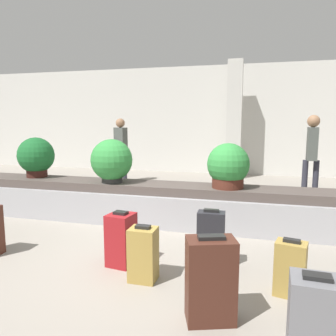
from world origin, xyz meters
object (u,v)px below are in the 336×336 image
object	(u,v)px
suitcase_2	(211,239)
potted_plant_2	(112,161)
suitcase_1	(143,254)
suitcase_0	(121,239)
traveler_0	(312,150)
pillar	(234,120)
potted_plant_1	(36,157)
potted_plant_0	(228,167)
suitcase_6	(290,269)
traveler_1	(121,145)
suitcase_4	(211,280)
suitcase_3	(315,316)

from	to	relation	value
suitcase_2	potted_plant_2	size ratio (longest dim) A/B	0.94
suitcase_1	suitcase_2	size ratio (longest dim) A/B	0.88
suitcase_0	suitcase_2	xyz separation A→B (m)	(0.95, 0.21, 0.02)
potted_plant_2	traveler_0	xyz separation A→B (m)	(3.23, 2.23, 0.06)
pillar	suitcase_1	xyz separation A→B (m)	(-0.46, -6.31, -1.33)
potted_plant_1	suitcase_0	bearing A→B (deg)	-36.00
pillar	potted_plant_0	xyz separation A→B (m)	(0.21, -4.49, -0.68)
suitcase_2	potted_plant_1	xyz separation A→B (m)	(-3.21, 1.43, 0.66)
suitcase_6	potted_plant_1	world-z (taller)	potted_plant_1
suitcase_0	potted_plant_1	xyz separation A→B (m)	(-2.25, 1.64, 0.67)
potted_plant_1	traveler_0	xyz separation A→B (m)	(4.71, 2.06, 0.05)
traveler_1	suitcase_4	bearing A→B (deg)	-39.11
suitcase_3	suitcase_4	world-z (taller)	suitcase_4
suitcase_0	suitcase_1	distance (m)	0.45
suitcase_4	potted_plant_2	size ratio (longest dim) A/B	1.03
suitcase_1	suitcase_4	distance (m)	0.89
suitcase_4	suitcase_6	distance (m)	0.86
suitcase_1	potted_plant_0	world-z (taller)	potted_plant_0
pillar	traveler_1	bearing A→B (deg)	-152.04
potted_plant_2	suitcase_0	bearing A→B (deg)	-62.45
pillar	potted_plant_1	world-z (taller)	pillar
suitcase_0	suitcase_3	xyz separation A→B (m)	(1.81, -0.97, -0.02)
potted_plant_0	traveler_1	xyz separation A→B (m)	(-2.95, 3.04, 0.05)
suitcase_0	potted_plant_2	size ratio (longest dim) A/B	0.88
pillar	traveler_0	xyz separation A→B (m)	(1.65, -2.33, -0.59)
suitcase_2	traveler_1	world-z (taller)	traveler_1
suitcase_6	pillar	bearing A→B (deg)	111.73
suitcase_2	potted_plant_0	bearing A→B (deg)	84.88
pillar	suitcase_6	world-z (taller)	pillar
suitcase_1	traveler_0	size ratio (longest dim) A/B	0.33
traveler_0	traveler_1	world-z (taller)	traveler_0
potted_plant_2	potted_plant_0	bearing A→B (deg)	1.96
suitcase_6	potted_plant_1	distance (m)	4.44
suitcase_3	potted_plant_1	bearing A→B (deg)	150.40
pillar	suitcase_3	bearing A→B (deg)	-81.90
suitcase_2	potted_plant_1	size ratio (longest dim) A/B	0.94
potted_plant_1	pillar	bearing A→B (deg)	55.14
suitcase_4	suitcase_1	bearing A→B (deg)	126.97
pillar	suitcase_4	size ratio (longest dim) A/B	4.55
suitcase_2	traveler_1	distance (m)	5.28
pillar	potted_plant_1	bearing A→B (deg)	-124.86
pillar	suitcase_3	world-z (taller)	pillar
suitcase_1	suitcase_2	bearing A→B (deg)	38.73
suitcase_2	potted_plant_2	bearing A→B (deg)	141.22
potted_plant_1	potted_plant_2	size ratio (longest dim) A/B	1.00
pillar	suitcase_6	xyz separation A→B (m)	(0.92, -6.24, -1.35)
suitcase_1	traveler_1	bearing A→B (deg)	115.34
suitcase_6	potted_plant_2	size ratio (longest dim) A/B	0.78
suitcase_2	suitcase_6	bearing A→B (deg)	-30.55
suitcase_2	traveler_1	size ratio (longest dim) A/B	0.39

